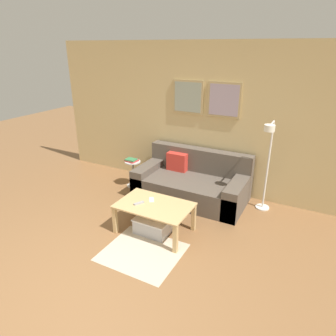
{
  "coord_description": "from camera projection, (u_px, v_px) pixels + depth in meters",
  "views": [
    {
      "loc": [
        2.04,
        -1.67,
        2.46
      ],
      "look_at": [
        0.2,
        1.8,
        0.85
      ],
      "focal_mm": 32.0,
      "sensor_mm": 36.0,
      "label": 1
    }
  ],
  "objects": [
    {
      "name": "floor_lamp",
      "position": [
        267.0,
        158.0,
        4.42
      ],
      "size": [
        0.22,
        0.51,
        1.46
      ],
      "color": "white",
      "rests_on": "ground_plane"
    },
    {
      "name": "book_stack",
      "position": [
        131.0,
        160.0,
        5.48
      ],
      "size": [
        0.23,
        0.21,
        0.05
      ],
      "color": "#B73333",
      "rests_on": "side_table"
    },
    {
      "name": "couch",
      "position": [
        192.0,
        183.0,
        5.14
      ],
      "size": [
        1.85,
        0.96,
        0.8
      ],
      "color": "brown",
      "rests_on": "ground_plane"
    },
    {
      "name": "wall_back",
      "position": [
        193.0,
        118.0,
        5.25
      ],
      "size": [
        5.6,
        0.09,
        2.55
      ],
      "color": "tan",
      "rests_on": "ground_plane"
    },
    {
      "name": "remote_control",
      "position": [
        139.0,
        203.0,
        4.14
      ],
      "size": [
        0.11,
        0.15,
        0.02
      ],
      "primitive_type": "cube",
      "rotation": [
        0.0,
        0.0,
        -0.5
      ],
      "color": "#99999E",
      "rests_on": "coffee_table"
    },
    {
      "name": "coffee_table",
      "position": [
        154.0,
        209.0,
        4.15
      ],
      "size": [
        1.02,
        0.65,
        0.43
      ],
      "color": "tan",
      "rests_on": "ground_plane"
    },
    {
      "name": "area_rug",
      "position": [
        142.0,
        252.0,
        3.84
      ],
      "size": [
        0.97,
        0.86,
        0.01
      ],
      "primitive_type": "cube",
      "color": "#C1B299",
      "rests_on": "ground_plane"
    },
    {
      "name": "ground_plane",
      "position": [
        72.0,
        295.0,
        3.18
      ],
      "size": [
        16.0,
        16.0,
        0.0
      ],
      "primitive_type": "plane",
      "color": "brown"
    },
    {
      "name": "storage_bin",
      "position": [
        153.0,
        225.0,
        4.22
      ],
      "size": [
        0.5,
        0.37,
        0.23
      ],
      "color": "#B2B2B7",
      "rests_on": "ground_plane"
    },
    {
      "name": "cell_phone",
      "position": [
        151.0,
        200.0,
        4.25
      ],
      "size": [
        0.13,
        0.15,
        0.01
      ],
      "primitive_type": "cube",
      "rotation": [
        0.0,
        0.0,
        0.59
      ],
      "color": "silver",
      "rests_on": "coffee_table"
    },
    {
      "name": "side_table",
      "position": [
        133.0,
        171.0,
        5.56
      ],
      "size": [
        0.29,
        0.29,
        0.49
      ],
      "color": "silver",
      "rests_on": "ground_plane"
    }
  ]
}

